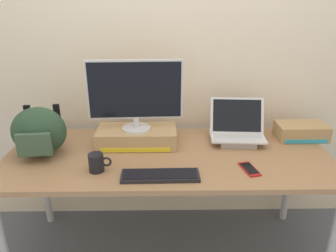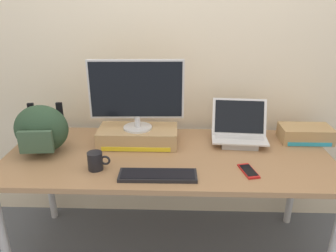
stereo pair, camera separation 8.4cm
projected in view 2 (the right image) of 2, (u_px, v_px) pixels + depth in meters
ground_plane at (168, 250)px, 2.21m from camera, size 20.00×20.00×0.00m
back_wall at (170, 46)px, 2.18m from camera, size 7.00×0.10×2.60m
desk at (168, 163)px, 1.96m from camera, size 1.93×0.79×0.74m
toner_box_yellow at (138, 136)px, 2.05m from camera, size 0.49×0.25×0.11m
desktop_monitor at (136, 93)px, 1.95m from camera, size 0.57×0.18×0.43m
open_laptop at (239, 135)px, 2.06m from camera, size 0.36×0.26×0.27m
external_keyboard at (158, 175)px, 1.69m from camera, size 0.41×0.13×0.02m
messenger_backpack at (41, 129)px, 1.92m from camera, size 0.33×0.28×0.29m
coffee_mug at (96, 161)px, 1.75m from camera, size 0.12×0.08×0.10m
cell_phone at (248, 171)px, 1.74m from camera, size 0.10×0.16×0.01m
plush_toy at (42, 129)px, 2.15m from camera, size 0.11×0.11×0.11m
toner_box_cyan at (305, 134)px, 2.09m from camera, size 0.32×0.18×0.10m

